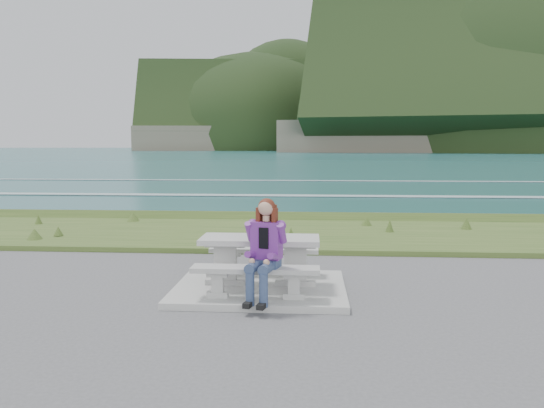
# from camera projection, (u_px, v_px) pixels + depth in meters

# --- Properties ---
(concrete_slab) EXTENTS (2.60, 2.10, 0.10)m
(concrete_slab) POSITION_uv_depth(u_px,v_px,m) (260.00, 288.00, 8.16)
(concrete_slab) COLOR #9C9C97
(concrete_slab) RESTS_ON ground
(picnic_table) EXTENTS (1.80, 0.75, 0.75)m
(picnic_table) POSITION_uv_depth(u_px,v_px,m) (260.00, 248.00, 8.09)
(picnic_table) COLOR #9C9C97
(picnic_table) RESTS_ON concrete_slab
(bench_landward) EXTENTS (1.80, 0.35, 0.45)m
(bench_landward) POSITION_uv_depth(u_px,v_px,m) (255.00, 274.00, 7.42)
(bench_landward) COLOR #9C9C97
(bench_landward) RESTS_ON concrete_slab
(bench_seaward) EXTENTS (1.80, 0.35, 0.45)m
(bench_seaward) POSITION_uv_depth(u_px,v_px,m) (264.00, 254.00, 8.81)
(bench_seaward) COLOR #9C9C97
(bench_seaward) RESTS_ON concrete_slab
(grass_verge) EXTENTS (160.00, 4.50, 0.22)m
(grass_verge) POSITION_uv_depth(u_px,v_px,m) (279.00, 236.00, 13.12)
(grass_verge) COLOR #2F4D1D
(grass_verge) RESTS_ON ground
(shore_drop) EXTENTS (160.00, 0.80, 2.20)m
(shore_drop) POSITION_uv_depth(u_px,v_px,m) (285.00, 220.00, 16.00)
(shore_drop) COLOR #6C6451
(shore_drop) RESTS_ON ground
(ocean) EXTENTS (1600.00, 1600.00, 0.09)m
(ocean) POSITION_uv_depth(u_px,v_px,m) (298.00, 209.00, 33.23)
(ocean) COLOR #215C5F
(ocean) RESTS_ON ground
(seated_woman) EXTENTS (0.55, 0.77, 1.41)m
(seated_woman) POSITION_uv_depth(u_px,v_px,m) (263.00, 264.00, 7.26)
(seated_woman) COLOR navy
(seated_woman) RESTS_ON concrete_slab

